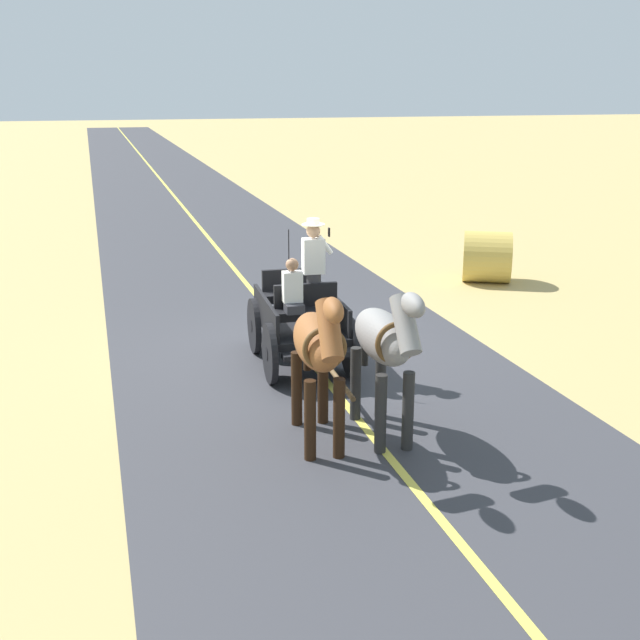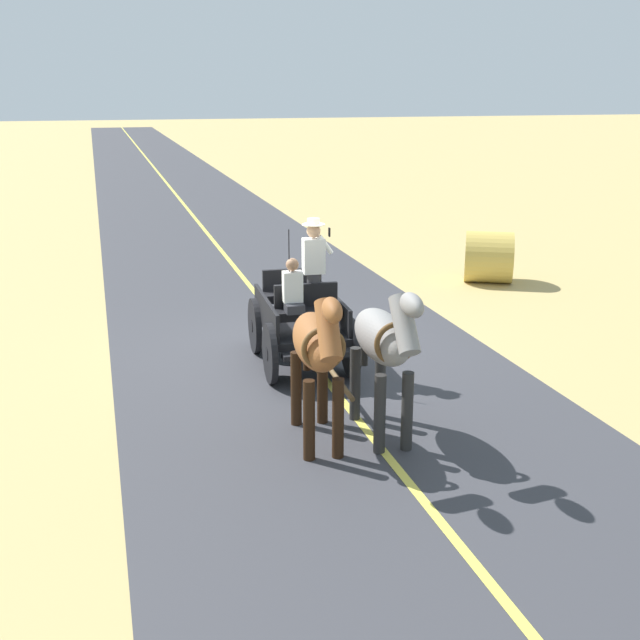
% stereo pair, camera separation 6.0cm
% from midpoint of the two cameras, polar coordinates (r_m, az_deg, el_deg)
% --- Properties ---
extents(ground_plane, '(200.00, 200.00, 0.00)m').
position_cam_midpoint_polar(ground_plane, '(14.01, -1.40, -2.28)').
color(ground_plane, tan).
extents(road_surface, '(6.53, 160.00, 0.01)m').
position_cam_midpoint_polar(road_surface, '(14.01, -1.40, -2.27)').
color(road_surface, '#38383D').
rests_on(road_surface, ground).
extents(road_centre_stripe, '(0.12, 160.00, 0.00)m').
position_cam_midpoint_polar(road_centre_stripe, '(14.01, -1.40, -2.25)').
color(road_centre_stripe, '#DBCC4C').
rests_on(road_centre_stripe, road_surface).
extents(horse_drawn_carriage, '(1.50, 4.51, 2.50)m').
position_cam_midpoint_polar(horse_drawn_carriage, '(13.11, -1.47, 0.13)').
color(horse_drawn_carriage, black).
rests_on(horse_drawn_carriage, ground).
extents(horse_near_side, '(0.60, 2.13, 2.21)m').
position_cam_midpoint_polar(horse_near_side, '(10.28, 4.47, -1.59)').
color(horse_near_side, gray).
rests_on(horse_near_side, ground).
extents(horse_off_side, '(0.71, 2.14, 2.21)m').
position_cam_midpoint_polar(horse_off_side, '(10.05, -0.29, -1.96)').
color(horse_off_side, brown).
rests_on(horse_off_side, ground).
extents(hay_bale, '(1.52, 1.56, 1.20)m').
position_cam_midpoint_polar(hay_bale, '(19.28, 11.75, 4.43)').
color(hay_bale, gold).
rests_on(hay_bale, ground).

